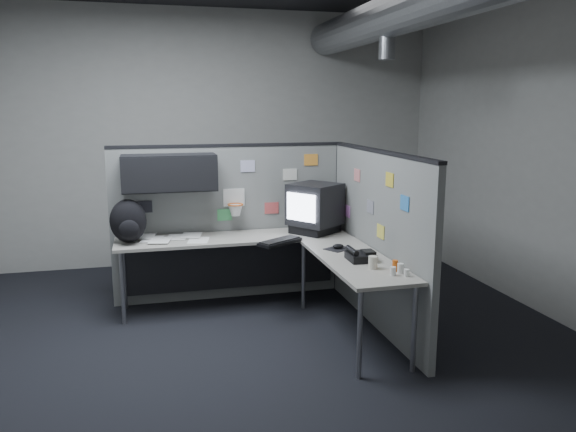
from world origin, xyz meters
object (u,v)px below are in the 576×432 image
object	(u,v)px
monitor	(315,207)
phone	(360,256)
keyboard	(280,241)
backpack	(128,222)
desk	(264,253)

from	to	relation	value
monitor	phone	size ratio (longest dim) A/B	2.58
monitor	keyboard	xyz separation A→B (m)	(-0.46, -0.37, -0.24)
monitor	backpack	world-z (taller)	monitor
keyboard	backpack	distance (m)	1.45
keyboard	backpack	xyz separation A→B (m)	(-1.38, 0.38, 0.18)
desk	keyboard	world-z (taller)	keyboard
monitor	backpack	bearing A→B (deg)	-172.03
monitor	phone	world-z (taller)	monitor
desk	phone	size ratio (longest dim) A/B	9.63
backpack	monitor	bearing A→B (deg)	15.93
backpack	desk	bearing A→B (deg)	3.87
keyboard	phone	size ratio (longest dim) A/B	1.97
desk	keyboard	size ratio (longest dim) A/B	4.90
monitor	backpack	size ratio (longest dim) A/B	1.48
backpack	keyboard	bearing A→B (deg)	0.80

